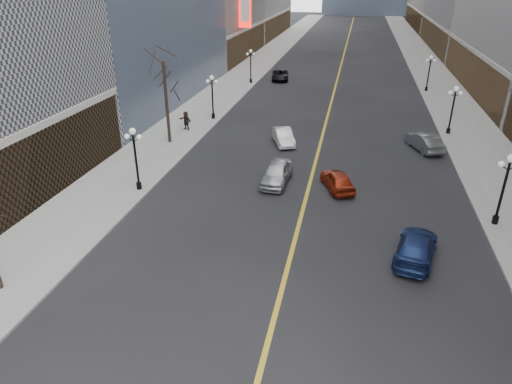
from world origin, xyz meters
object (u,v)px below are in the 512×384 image
at_px(car_nb_far, 280,75).
at_px(streetlamp_west_1, 135,153).
at_px(streetlamp_east_2, 453,105).
at_px(streetlamp_west_3, 251,63).
at_px(car_sb_mid, 337,180).
at_px(car_sb_near, 416,247).
at_px(streetlamp_east_1, 505,183).
at_px(car_nb_near, 277,173).
at_px(car_nb_mid, 283,137).
at_px(streetlamp_east_3, 429,69).
at_px(car_sb_far, 424,141).
at_px(streetlamp_west_2, 212,93).

bearing_deg(car_nb_far, streetlamp_west_1, -103.87).
distance_m(streetlamp_east_2, streetlamp_west_3, 29.68).
height_order(car_nb_far, car_sb_mid, car_nb_far).
bearing_deg(car_sb_near, car_nb_far, -58.56).
height_order(streetlamp_east_2, car_nb_far, streetlamp_east_2).
distance_m(streetlamp_east_2, streetlamp_west_1, 29.68).
bearing_deg(car_sb_near, streetlamp_east_2, -89.89).
distance_m(streetlamp_east_2, car_sb_near, 23.44).
relative_size(streetlamp_east_1, car_nb_near, 0.99).
bearing_deg(car_sb_near, streetlamp_east_1, -124.38).
bearing_deg(streetlamp_west_1, car_sb_near, -14.48).
height_order(car_nb_near, car_sb_near, car_nb_near).
height_order(car_nb_mid, car_sb_near, car_sb_near).
relative_size(streetlamp_east_2, streetlamp_west_1, 1.00).
xyz_separation_m(streetlamp_east_3, streetlamp_west_3, (-23.60, 0.00, 0.00)).
distance_m(streetlamp_east_2, car_nb_near, 20.48).
bearing_deg(streetlamp_west_1, car_sb_far, 32.29).
relative_size(streetlamp_east_2, streetlamp_west_2, 1.00).
bearing_deg(streetlamp_west_2, streetlamp_west_1, -90.00).
height_order(streetlamp_east_3, car_nb_mid, streetlamp_east_3).
height_order(streetlamp_west_1, car_nb_far, streetlamp_west_1).
relative_size(streetlamp_west_1, streetlamp_west_2, 1.00).
height_order(streetlamp_east_1, streetlamp_west_1, same).
bearing_deg(car_sb_mid, streetlamp_west_1, -8.06).
bearing_deg(streetlamp_east_3, car_nb_near, -113.64).
xyz_separation_m(car_nb_mid, car_sb_near, (9.97, -16.83, 0.02)).
height_order(streetlamp_east_1, streetlamp_west_2, same).
bearing_deg(car_sb_far, car_nb_mid, -16.41).
bearing_deg(streetlamp_east_2, streetlamp_east_3, 90.00).
xyz_separation_m(streetlamp_east_2, car_sb_mid, (-9.80, -14.70, -2.22)).
distance_m(streetlamp_west_1, streetlamp_west_3, 36.00).
bearing_deg(streetlamp_east_2, streetlamp_west_3, 142.67).
height_order(car_sb_mid, car_sb_far, car_sb_far).
bearing_deg(car_sb_far, streetlamp_east_2, -141.35).
relative_size(streetlamp_east_2, car_sb_near, 0.94).
relative_size(streetlamp_east_1, car_sb_far, 0.99).
bearing_deg(car_sb_mid, car_sb_far, -146.96).
xyz_separation_m(streetlamp_east_1, streetlamp_east_3, (0.00, 36.00, 0.00)).
distance_m(streetlamp_east_2, streetlamp_east_3, 18.00).
distance_m(streetlamp_east_1, car_nb_mid, 19.47).
height_order(streetlamp_west_3, car_nb_near, streetlamp_west_3).
bearing_deg(car_nb_far, car_sb_mid, -82.77).
bearing_deg(streetlamp_east_1, car_sb_far, 102.03).
relative_size(car_nb_far, car_sb_mid, 1.25).
xyz_separation_m(car_sb_mid, car_sb_far, (7.00, 9.84, 0.07)).
relative_size(car_nb_mid, car_sb_near, 0.86).
distance_m(streetlamp_east_1, car_sb_mid, 10.58).
height_order(streetlamp_east_1, car_sb_far, streetlamp_east_1).
relative_size(streetlamp_west_3, car_nb_mid, 1.09).
xyz_separation_m(streetlamp_west_3, car_sb_mid, (13.80, -32.70, -2.22)).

